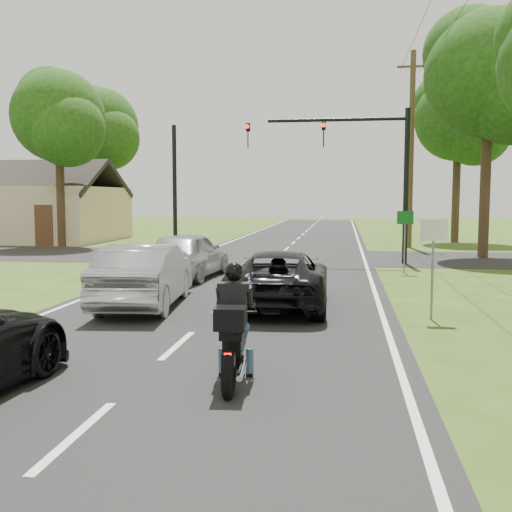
% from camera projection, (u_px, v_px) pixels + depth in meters
% --- Properties ---
extents(ground, '(140.00, 140.00, 0.00)m').
position_uv_depth(ground, '(178.00, 346.00, 10.42)').
color(ground, '#2D4914').
rests_on(ground, ground).
extents(road, '(8.00, 100.00, 0.01)m').
position_uv_depth(road, '(259.00, 274.00, 20.26)').
color(road, black).
rests_on(road, ground).
extents(cross_road, '(60.00, 7.00, 0.01)m').
position_uv_depth(cross_road, '(278.00, 257.00, 26.17)').
color(cross_road, black).
rests_on(cross_road, ground).
extents(motorcycle_rider, '(0.57, 1.99, 1.71)m').
position_uv_depth(motorcycle_rider, '(234.00, 336.00, 8.26)').
color(motorcycle_rider, black).
rests_on(motorcycle_rider, ground).
extents(dark_suv, '(2.34, 4.84, 1.33)m').
position_uv_depth(dark_suv, '(280.00, 279.00, 14.09)').
color(dark_suv, black).
rests_on(dark_suv, road).
extents(silver_sedan, '(2.03, 4.64, 1.48)m').
position_uv_depth(silver_sedan, '(145.00, 275.00, 14.08)').
color(silver_sedan, '#AAAAAF').
rests_on(silver_sedan, road).
extents(silver_suv, '(2.13, 4.55, 1.51)m').
position_uv_depth(silver_suv, '(188.00, 255.00, 19.05)').
color(silver_suv, '#AEB1B6').
rests_on(silver_suv, road).
extents(traffic_signal, '(6.38, 0.44, 6.00)m').
position_uv_depth(traffic_signal, '(358.00, 157.00, 23.31)').
color(traffic_signal, black).
rests_on(traffic_signal, ground).
extents(signal_pole_far, '(0.20, 0.20, 6.00)m').
position_uv_depth(signal_pole_far, '(175.00, 189.00, 28.60)').
color(signal_pole_far, black).
rests_on(signal_pole_far, ground).
extents(utility_pole_far, '(1.60, 0.28, 10.00)m').
position_uv_depth(utility_pole_far, '(411.00, 149.00, 30.69)').
color(utility_pole_far, brown).
rests_on(utility_pole_far, ground).
extents(sign_white, '(0.55, 0.07, 2.12)m').
position_uv_depth(sign_white, '(433.00, 244.00, 12.51)').
color(sign_white, slate).
rests_on(sign_white, ground).
extents(sign_green, '(0.55, 0.07, 2.12)m').
position_uv_depth(sign_green, '(405.00, 226.00, 20.36)').
color(sign_green, slate).
rests_on(sign_green, ground).
extents(tree_row_d, '(5.76, 5.58, 10.45)m').
position_uv_depth(tree_row_d, '(498.00, 81.00, 24.88)').
color(tree_row_d, '#332316').
rests_on(tree_row_d, ground).
extents(tree_row_e, '(5.28, 5.12, 9.61)m').
position_uv_depth(tree_row_e, '(464.00, 122.00, 33.76)').
color(tree_row_e, '#332316').
rests_on(tree_row_e, ground).
extents(tree_left_near, '(5.12, 4.96, 9.22)m').
position_uv_depth(tree_left_near, '(61.00, 121.00, 30.96)').
color(tree_left_near, '#332316').
rests_on(tree_left_near, ground).
extents(tree_left_far, '(5.76, 5.58, 10.14)m').
position_uv_depth(tree_left_far, '(102.00, 131.00, 41.01)').
color(tree_left_far, '#332316').
rests_on(tree_left_far, ground).
extents(house, '(10.20, 8.00, 4.84)m').
position_uv_depth(house, '(30.00, 211.00, 36.20)').
color(house, tan).
rests_on(house, ground).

